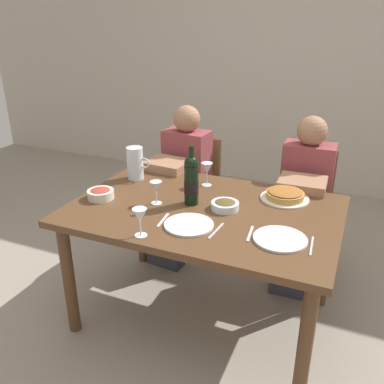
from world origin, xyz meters
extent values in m
plane|color=gray|center=(0.00, 0.00, 0.00)|extent=(8.00, 8.00, 0.00)
cube|color=beige|center=(0.00, 2.46, 1.40)|extent=(8.00, 0.10, 2.80)
cube|color=brown|center=(0.00, 0.00, 0.74)|extent=(1.50, 1.00, 0.04)
cylinder|color=brown|center=(-0.67, -0.42, 0.36)|extent=(0.07, 0.07, 0.72)
cylinder|color=brown|center=(0.67, -0.42, 0.36)|extent=(0.07, 0.07, 0.72)
cylinder|color=brown|center=(-0.67, 0.42, 0.36)|extent=(0.07, 0.07, 0.72)
cylinder|color=brown|center=(0.67, 0.42, 0.36)|extent=(0.07, 0.07, 0.72)
cylinder|color=black|center=(-0.09, 0.03, 0.88)|extent=(0.08, 0.08, 0.23)
sphere|color=black|center=(-0.09, 0.03, 1.01)|extent=(0.08, 0.08, 0.08)
cylinder|color=black|center=(-0.09, 0.03, 1.06)|extent=(0.03, 0.03, 0.09)
cylinder|color=black|center=(-0.09, 0.03, 0.86)|extent=(0.08, 0.08, 0.08)
cylinder|color=silver|center=(-0.59, 0.24, 0.87)|extent=(0.11, 0.11, 0.22)
cylinder|color=silver|center=(-0.59, 0.24, 0.83)|extent=(0.10, 0.10, 0.13)
torus|color=silver|center=(-0.51, 0.24, 0.88)|extent=(0.07, 0.01, 0.07)
cylinder|color=silver|center=(0.39, 0.30, 0.77)|extent=(0.29, 0.29, 0.01)
cylinder|color=#C18E47|center=(0.39, 0.30, 0.79)|extent=(0.22, 0.22, 0.03)
ellipsoid|color=#9E6028|center=(0.39, 0.30, 0.81)|extent=(0.20, 0.20, 0.02)
cylinder|color=silver|center=(-0.61, -0.12, 0.79)|extent=(0.16, 0.16, 0.05)
ellipsoid|color=#B2382D|center=(-0.61, -0.12, 0.80)|extent=(0.13, 0.13, 0.04)
cylinder|color=silver|center=(0.11, 0.03, 0.78)|extent=(0.16, 0.16, 0.04)
ellipsoid|color=brown|center=(0.11, 0.03, 0.80)|extent=(0.13, 0.13, 0.03)
cylinder|color=silver|center=(-0.28, -0.05, 0.76)|extent=(0.06, 0.06, 0.00)
cylinder|color=silver|center=(-0.28, -0.05, 0.80)|extent=(0.01, 0.01, 0.07)
cone|color=silver|center=(-0.28, -0.05, 0.86)|extent=(0.07, 0.07, 0.07)
cylinder|color=silver|center=(-0.17, -0.42, 0.76)|extent=(0.06, 0.06, 0.00)
cylinder|color=silver|center=(-0.17, -0.42, 0.80)|extent=(0.01, 0.01, 0.07)
cone|color=silver|center=(-0.17, -0.42, 0.87)|extent=(0.07, 0.07, 0.07)
cylinder|color=silver|center=(-0.11, 0.32, 0.76)|extent=(0.06, 0.06, 0.00)
cylinder|color=silver|center=(-0.11, 0.32, 0.80)|extent=(0.01, 0.01, 0.08)
cone|color=silver|center=(-0.11, 0.32, 0.88)|extent=(0.07, 0.07, 0.07)
cylinder|color=silver|center=(0.47, -0.19, 0.77)|extent=(0.26, 0.26, 0.01)
cylinder|color=silver|center=(0.01, -0.23, 0.77)|extent=(0.26, 0.26, 0.01)
cube|color=silver|center=(0.32, -0.19, 0.76)|extent=(0.03, 0.16, 0.00)
cube|color=silver|center=(0.62, -0.19, 0.76)|extent=(0.02, 0.18, 0.00)
cube|color=silver|center=(0.16, -0.23, 0.76)|extent=(0.02, 0.18, 0.00)
cube|color=silver|center=(-0.14, -0.23, 0.76)|extent=(0.03, 0.16, 0.00)
cube|color=olive|center=(-0.45, 0.82, 0.46)|extent=(0.44, 0.44, 0.02)
cube|color=olive|center=(-0.43, 1.00, 0.67)|extent=(0.36, 0.06, 0.40)
cylinder|color=olive|center=(-0.64, 0.66, 0.23)|extent=(0.04, 0.04, 0.45)
cylinder|color=olive|center=(-0.30, 0.63, 0.23)|extent=(0.04, 0.04, 0.45)
cylinder|color=olive|center=(-0.60, 1.00, 0.23)|extent=(0.04, 0.04, 0.45)
cylinder|color=olive|center=(-0.26, 0.97, 0.23)|extent=(0.04, 0.04, 0.45)
cube|color=#8E3D42|center=(-0.45, 0.78, 0.72)|extent=(0.36, 0.23, 0.50)
sphere|color=#9E7051|center=(-0.45, 0.78, 1.06)|extent=(0.20, 0.20, 0.20)
cube|color=#33333D|center=(-0.47, 0.59, 0.47)|extent=(0.34, 0.41, 0.14)
cube|color=#33333D|center=(-0.48, 0.44, 0.20)|extent=(0.28, 0.14, 0.40)
cube|color=#9E7051|center=(-0.48, 0.50, 0.79)|extent=(0.31, 0.27, 0.06)
cube|color=olive|center=(0.45, 0.83, 0.46)|extent=(0.41, 0.41, 0.02)
cube|color=olive|center=(0.44, 1.02, 0.67)|extent=(0.36, 0.04, 0.40)
cylinder|color=olive|center=(0.29, 0.66, 0.23)|extent=(0.04, 0.04, 0.45)
cylinder|color=olive|center=(0.63, 0.67, 0.23)|extent=(0.04, 0.04, 0.45)
cylinder|color=olive|center=(0.27, 0.99, 0.23)|extent=(0.04, 0.04, 0.45)
cylinder|color=olive|center=(0.61, 1.01, 0.23)|extent=(0.04, 0.04, 0.45)
cube|color=#8E3D42|center=(0.45, 0.79, 0.72)|extent=(0.35, 0.21, 0.50)
sphere|color=#9E7051|center=(0.45, 0.79, 1.06)|extent=(0.20, 0.20, 0.20)
cube|color=#33333D|center=(0.46, 0.60, 0.47)|extent=(0.32, 0.39, 0.14)
cube|color=#33333D|center=(0.46, 0.45, 0.20)|extent=(0.28, 0.13, 0.40)
cube|color=#9E7051|center=(0.46, 0.51, 0.79)|extent=(0.30, 0.25, 0.06)
camera|label=1|loc=(0.77, -1.97, 1.77)|focal=38.64mm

